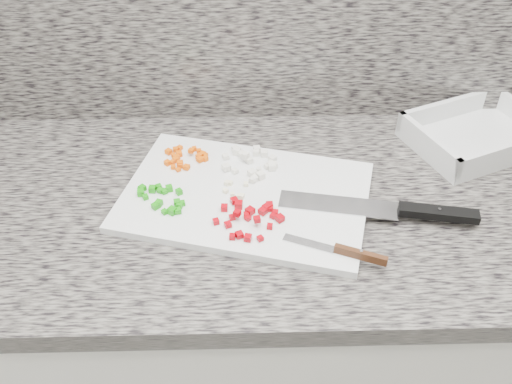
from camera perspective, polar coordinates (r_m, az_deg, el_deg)
The scene contains 11 objects.
cabinet at distance 1.47m, azimuth 3.11°, elevation -14.53°, with size 3.92×0.62×0.86m, color white.
countertop at distance 1.13m, azimuth 3.90°, elevation -1.20°, with size 3.96×0.64×0.04m, color #66615A.
cutting_board at distance 1.10m, azimuth -1.06°, elevation -0.45°, with size 0.46×0.31×0.02m, color silver.
carrot_pile at distance 1.19m, azimuth -7.18°, elevation 3.45°, with size 0.09×0.09×0.02m.
onion_pile at distance 1.17m, azimuth -0.53°, elevation 3.10°, with size 0.11×0.12×0.02m.
green_pepper_pile at distance 1.10m, azimuth -9.39°, elevation -0.57°, with size 0.10×0.09×0.01m.
red_pepper_pile at distance 1.04m, azimuth -0.59°, elevation -2.38°, with size 0.13×0.12×0.02m.
garlic_pile at distance 1.10m, azimuth -2.27°, elevation 0.31°, with size 0.05×0.05×0.01m.
chef_knife at distance 1.09m, azimuth 14.53°, elevation -1.76°, with size 0.37×0.11×0.02m.
paring_knife at distance 0.99m, azimuth 9.11°, elevation -5.93°, with size 0.17×0.08×0.02m.
tray at distance 1.34m, azimuth 21.16°, elevation 5.29°, with size 0.34×0.30×0.06m.
Camera 1 is at (-0.10, 0.59, 1.62)m, focal length 40.00 mm.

